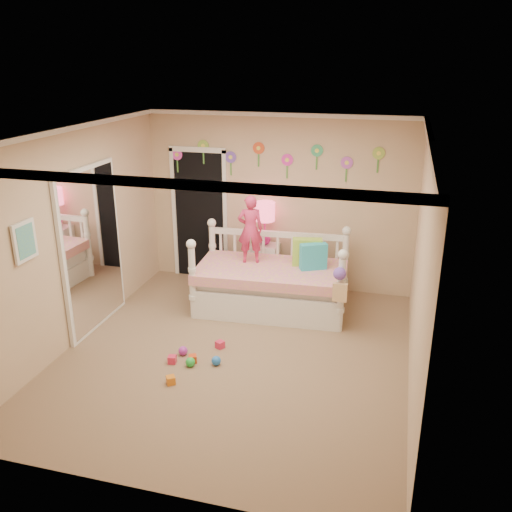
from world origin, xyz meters
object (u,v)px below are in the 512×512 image
(daybed, at_px, (271,271))
(child, at_px, (250,229))
(table_lamp, at_px, (265,217))
(nightstand, at_px, (265,266))

(daybed, height_order, child, child)
(child, bearing_deg, table_lamp, -110.76)
(daybed, height_order, nightstand, daybed)
(daybed, distance_m, child, 0.64)
(nightstand, bearing_deg, table_lamp, 0.00)
(daybed, bearing_deg, table_lamp, 107.61)
(child, bearing_deg, nightstand, -110.76)
(child, distance_m, nightstand, 0.97)
(daybed, xyz_separation_m, table_lamp, (-0.28, 0.71, 0.56))
(nightstand, bearing_deg, daybed, -67.21)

